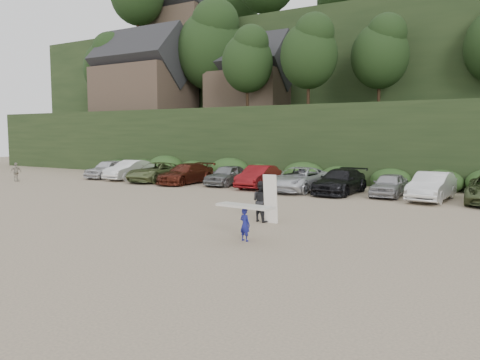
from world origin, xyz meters
The scene contains 6 objects.
ground centered at (0.00, 0.00, 0.00)m, with size 120.00×120.00×0.00m, color tan.
hillside_backdrop centered at (-0.26, 35.93, 11.22)m, with size 90.00×41.50×28.00m.
parked_cars centered at (0.72, 9.94, 0.77)m, with size 39.75×5.98×1.62m.
distant_walker centered at (-21.99, 4.02, 0.75)m, with size 0.88×0.37×1.50m, color #A29A89.
child_surfer centered at (3.93, -4.33, 0.88)m, with size 2.18×0.75×1.29m.
adult_surfer centered at (2.71, -0.82, 0.89)m, with size 1.34×0.89×2.07m.
Camera 1 is at (12.15, -18.28, 3.78)m, focal length 35.00 mm.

